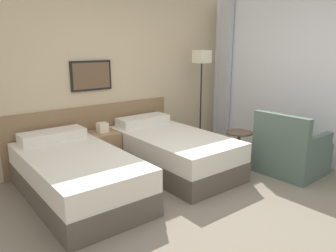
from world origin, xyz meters
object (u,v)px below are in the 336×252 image
at_px(armchair, 290,153).
at_px(bed_near_door, 77,175).
at_px(bed_near_window, 172,151).
at_px(side_table, 239,142).
at_px(floor_lamp, 202,67).
at_px(nightstand, 104,149).

bearing_deg(armchair, bed_near_door, 64.97).
relative_size(bed_near_window, side_table, 3.90).
xyz_separation_m(bed_near_door, floor_lamp, (2.57, 0.58, 1.14)).
bearing_deg(floor_lamp, bed_near_door, -167.39).
distance_m(nightstand, armchair, 2.71).
bearing_deg(bed_near_door, nightstand, 44.66).
distance_m(bed_near_window, side_table, 1.04).
bearing_deg(floor_lamp, armchair, -86.18).
distance_m(bed_near_door, bed_near_window, 1.46).
xyz_separation_m(bed_near_door, side_table, (2.39, -0.46, 0.07)).
bearing_deg(nightstand, bed_near_window, -44.66).
bearing_deg(floor_lamp, side_table, -100.10).
xyz_separation_m(bed_near_door, bed_near_window, (1.46, 0.00, 0.00)).
height_order(side_table, armchair, armchair).
xyz_separation_m(bed_near_window, nightstand, (-0.73, 0.72, -0.00)).
xyz_separation_m(floor_lamp, armchair, (0.12, -1.73, -1.13)).
bearing_deg(bed_near_door, side_table, -10.93).
relative_size(nightstand, armchair, 0.75).
xyz_separation_m(floor_lamp, side_table, (-0.18, -1.04, -1.06)).
relative_size(side_table, armchair, 0.57).
bearing_deg(bed_near_window, floor_lamp, 27.27).
height_order(bed_near_door, floor_lamp, floor_lamp).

